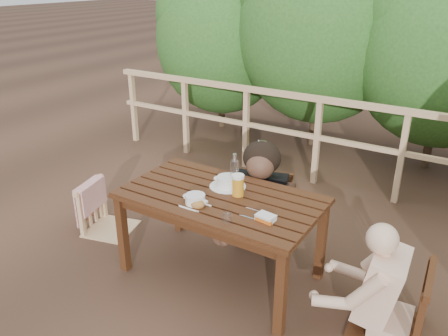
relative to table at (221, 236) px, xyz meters
The scene contains 16 objects.
ground 0.34m from the table, ahead, with size 60.00×60.00×0.00m, color #4F3324.
table is the anchor object (origin of this frame).
chair_left 1.23m from the table, behind, with size 0.43×0.43×0.86m, color tan.
chair_far 0.75m from the table, 91.15° to the left, with size 0.49×0.49×0.98m, color #361C0D.
chair_right 1.29m from the table, ahead, with size 0.48×0.48×0.96m, color #361C0D.
woman 0.84m from the table, 91.12° to the left, with size 0.58×0.71×1.44m, color black, non-canonical shape.
diner_right 1.34m from the table, ahead, with size 0.51×0.63×1.27m, color beige, non-canonical shape.
railing 2.01m from the table, 90.00° to the left, with size 5.60×0.10×1.01m, color tan.
hedge_row 3.58m from the table, 82.87° to the left, with size 6.60×1.60×3.80m, color #29551F, non-canonical shape.
soup_near 0.44m from the table, 112.37° to the right, with size 0.24×0.24×0.08m, color silver.
soup_far 0.42m from the table, 101.95° to the left, with size 0.28×0.28×0.09m, color white.
bread_roll 0.45m from the table, 100.88° to the right, with size 0.12×0.09×0.07m, color #AD6934.
beer_glass 0.45m from the table, 31.64° to the left, with size 0.09×0.09×0.18m, color orange.
bottle 0.52m from the table, 87.27° to the left, with size 0.07×0.07×0.28m, color silver.
tumbler 0.55m from the table, 51.79° to the right, with size 0.07×0.07×0.08m, color silver.
butter_tub 0.61m from the table, 18.86° to the right, with size 0.13×0.09×0.05m, color white.
Camera 1 is at (1.61, -2.54, 2.22)m, focal length 36.23 mm.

